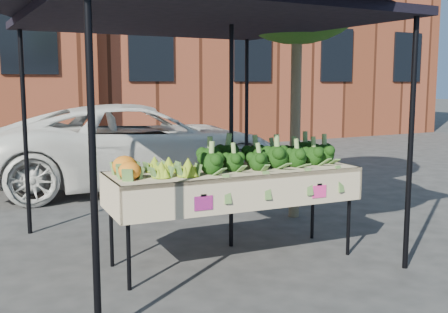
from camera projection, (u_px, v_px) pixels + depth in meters
ground at (225, 260)px, 5.24m from camera, size 90.00×90.00×0.00m
table at (234, 215)px, 5.17m from camera, size 2.45×0.97×0.90m
canopy at (197, 118)px, 5.40m from camera, size 3.16×3.16×2.74m
broccoli_heap at (264, 152)px, 5.28m from camera, size 1.55×0.58×0.28m
romanesco_cluster at (168, 163)px, 4.81m from camera, size 0.44×0.58×0.21m
cauliflower_pair at (127, 167)px, 4.66m from camera, size 0.24×0.44×0.19m
vehicle at (137, 36)px, 8.67m from camera, size 1.67×2.44×4.94m
street_tree at (296, 66)px, 6.68m from camera, size 1.95×1.95×3.85m
building_right at (230, 10)px, 18.84m from camera, size 12.00×8.00×8.50m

